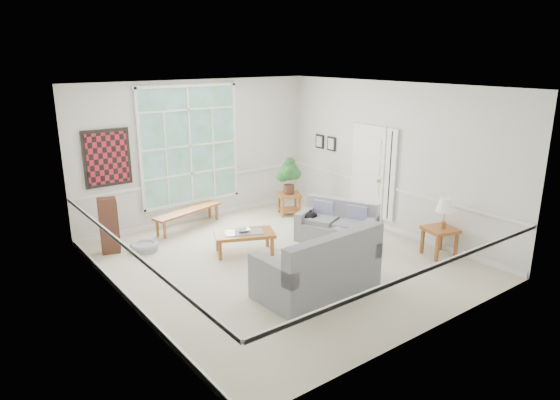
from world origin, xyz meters
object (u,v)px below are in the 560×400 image
(loveseat_right, at_px, (337,222))
(side_table, at_px, (439,242))
(end_table, at_px, (289,204))
(coffee_table, at_px, (244,243))
(loveseat_front, at_px, (317,260))

(loveseat_right, height_order, side_table, loveseat_right)
(end_table, bearing_deg, coffee_table, -147.30)
(coffee_table, distance_m, end_table, 2.45)
(loveseat_right, bearing_deg, end_table, 56.23)
(end_table, bearing_deg, side_table, -79.09)
(coffee_table, distance_m, side_table, 3.51)
(side_table, bearing_deg, end_table, 100.91)
(coffee_table, bearing_deg, loveseat_right, 5.87)
(loveseat_right, xyz_separation_m, coffee_table, (-1.73, 0.58, -0.20))
(end_table, distance_m, side_table, 3.58)
(loveseat_front, distance_m, end_table, 3.82)
(loveseat_right, relative_size, loveseat_front, 0.78)
(coffee_table, xyz_separation_m, side_table, (2.74, -2.19, 0.06))
(loveseat_right, distance_m, loveseat_front, 2.14)
(end_table, relative_size, side_table, 0.93)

